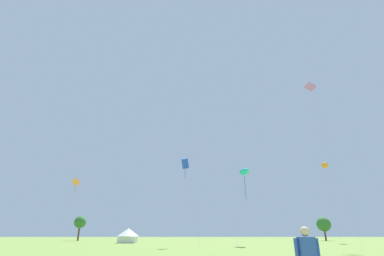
{
  "coord_description": "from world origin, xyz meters",
  "views": [
    {
      "loc": [
        -0.19,
        -2.67,
        1.55
      ],
      "look_at": [
        0.0,
        32.0,
        14.68
      ],
      "focal_mm": 26.36,
      "sensor_mm": 36.0,
      "label": 1
    }
  ],
  "objects_px": {
    "kite_pink_diamond": "(311,90)",
    "festival_tent_center": "(128,235)",
    "kite_cyan_parafoil": "(244,172)",
    "kite_blue_box": "(185,164)",
    "tree_distant_right": "(324,224)",
    "kite_orange_diamond": "(76,183)",
    "tree_distant_left": "(80,222)",
    "kite_orange_parafoil": "(325,165)"
  },
  "relations": [
    {
      "from": "kite_pink_diamond",
      "to": "festival_tent_center",
      "type": "distance_m",
      "value": 41.79
    },
    {
      "from": "kite_cyan_parafoil",
      "to": "kite_blue_box",
      "type": "relative_size",
      "value": 0.97
    },
    {
      "from": "kite_cyan_parafoil",
      "to": "tree_distant_right",
      "type": "distance_m",
      "value": 45.0
    },
    {
      "from": "kite_orange_diamond",
      "to": "tree_distant_right",
      "type": "distance_m",
      "value": 64.11
    },
    {
      "from": "kite_pink_diamond",
      "to": "tree_distant_left",
      "type": "height_order",
      "value": "kite_pink_diamond"
    },
    {
      "from": "kite_cyan_parafoil",
      "to": "festival_tent_center",
      "type": "distance_m",
      "value": 26.22
    },
    {
      "from": "kite_cyan_parafoil",
      "to": "kite_pink_diamond",
      "type": "xyz_separation_m",
      "value": [
        9.07,
        -8.58,
        10.37
      ]
    },
    {
      "from": "kite_cyan_parafoil",
      "to": "kite_orange_diamond",
      "type": "relative_size",
      "value": 0.92
    },
    {
      "from": "festival_tent_center",
      "to": "tree_distant_right",
      "type": "distance_m",
      "value": 53.03
    },
    {
      "from": "kite_pink_diamond",
      "to": "kite_blue_box",
      "type": "distance_m",
      "value": 21.49
    },
    {
      "from": "kite_orange_parafoil",
      "to": "tree_distant_right",
      "type": "xyz_separation_m",
      "value": [
        6.88,
        20.29,
        -11.51
      ]
    },
    {
      "from": "kite_blue_box",
      "to": "tree_distant_left",
      "type": "bearing_deg",
      "value": 126.13
    },
    {
      "from": "festival_tent_center",
      "to": "tree_distant_left",
      "type": "height_order",
      "value": "tree_distant_left"
    },
    {
      "from": "kite_cyan_parafoil",
      "to": "festival_tent_center",
      "type": "bearing_deg",
      "value": 148.14
    },
    {
      "from": "kite_orange_parafoil",
      "to": "tree_distant_left",
      "type": "xyz_separation_m",
      "value": [
        -58.77,
        19.56,
        -11.04
      ]
    },
    {
      "from": "kite_blue_box",
      "to": "kite_orange_diamond",
      "type": "height_order",
      "value": "kite_orange_diamond"
    },
    {
      "from": "kite_cyan_parafoil",
      "to": "tree_distant_right",
      "type": "bearing_deg",
      "value": 51.98
    },
    {
      "from": "kite_blue_box",
      "to": "tree_distant_right",
      "type": "distance_m",
      "value": 54.97
    },
    {
      "from": "kite_pink_diamond",
      "to": "tree_distant_right",
      "type": "xyz_separation_m",
      "value": [
        18.31,
        43.6,
        -17.33
      ]
    },
    {
      "from": "kite_orange_parafoil",
      "to": "kite_pink_diamond",
      "type": "height_order",
      "value": "kite_pink_diamond"
    },
    {
      "from": "kite_blue_box",
      "to": "kite_cyan_parafoil",
      "type": "bearing_deg",
      "value": 28.3
    },
    {
      "from": "kite_orange_diamond",
      "to": "kite_pink_diamond",
      "type": "bearing_deg",
      "value": -27.93
    },
    {
      "from": "tree_distant_left",
      "to": "tree_distant_right",
      "type": "height_order",
      "value": "tree_distant_left"
    },
    {
      "from": "kite_orange_parafoil",
      "to": "festival_tent_center",
      "type": "xyz_separation_m",
      "value": [
        -41.23,
        -1.86,
        -14.13
      ]
    },
    {
      "from": "kite_cyan_parafoil",
      "to": "kite_pink_diamond",
      "type": "relative_size",
      "value": 0.51
    },
    {
      "from": "kite_cyan_parafoil",
      "to": "festival_tent_center",
      "type": "relative_size",
      "value": 2.82
    },
    {
      "from": "kite_blue_box",
      "to": "kite_orange_diamond",
      "type": "distance_m",
      "value": 29.61
    },
    {
      "from": "kite_pink_diamond",
      "to": "festival_tent_center",
      "type": "relative_size",
      "value": 5.56
    },
    {
      "from": "festival_tent_center",
      "to": "tree_distant_right",
      "type": "relative_size",
      "value": 0.69
    },
    {
      "from": "kite_orange_parafoil",
      "to": "tree_distant_right",
      "type": "bearing_deg",
      "value": 71.26
    },
    {
      "from": "kite_orange_parafoil",
      "to": "kite_blue_box",
      "type": "xyz_separation_m",
      "value": [
        -30.0,
        -19.85,
        -4.43
      ]
    },
    {
      "from": "kite_cyan_parafoil",
      "to": "tree_distant_right",
      "type": "relative_size",
      "value": 1.94
    },
    {
      "from": "kite_cyan_parafoil",
      "to": "tree_distant_left",
      "type": "distance_m",
      "value": 51.8
    },
    {
      "from": "kite_orange_diamond",
      "to": "festival_tent_center",
      "type": "distance_m",
      "value": 15.53
    },
    {
      "from": "kite_orange_diamond",
      "to": "tree_distant_right",
      "type": "height_order",
      "value": "kite_orange_diamond"
    },
    {
      "from": "kite_cyan_parafoil",
      "to": "tree_distant_left",
      "type": "bearing_deg",
      "value": 138.13
    },
    {
      "from": "kite_orange_parafoil",
      "to": "kite_orange_diamond",
      "type": "height_order",
      "value": "kite_orange_parafoil"
    },
    {
      "from": "kite_pink_diamond",
      "to": "tree_distant_left",
      "type": "xyz_separation_m",
      "value": [
        -47.34,
        42.88,
        -16.86
      ]
    },
    {
      "from": "tree_distant_right",
      "to": "kite_pink_diamond",
      "type": "bearing_deg",
      "value": -112.78
    },
    {
      "from": "kite_pink_diamond",
      "to": "kite_orange_diamond",
      "type": "bearing_deg",
      "value": 152.07
    },
    {
      "from": "kite_pink_diamond",
      "to": "tree_distant_right",
      "type": "bearing_deg",
      "value": 67.22
    },
    {
      "from": "kite_blue_box",
      "to": "kite_orange_diamond",
      "type": "xyz_separation_m",
      "value": [
        -23.04,
        18.59,
        0.37
      ]
    }
  ]
}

